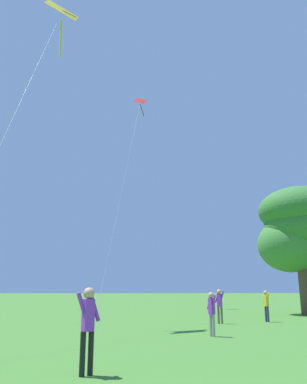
{
  "coord_description": "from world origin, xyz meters",
  "views": [
    {
      "loc": [
        -0.51,
        -2.91,
        1.64
      ],
      "look_at": [
        3.1,
        24.53,
        8.66
      ],
      "focal_mm": 36.2,
      "sensor_mm": 36.0,
      "label": 1
    }
  ],
  "objects_px": {
    "kite_white_distant": "(306,190)",
    "kite_red_high": "(139,111)",
    "kite_green_small": "(286,240)",
    "person_foreground_watcher": "(266,303)",
    "tree_right_cluster": "(298,226)",
    "person_in_red_shirt": "(212,310)",
    "kite_yellow_diamond": "(60,21)",
    "person_with_spool": "(88,322)",
    "person_in_blue_jacket": "(220,303)"
  },
  "relations": [
    {
      "from": "kite_green_small",
      "to": "tree_right_cluster",
      "type": "relative_size",
      "value": 0.9
    },
    {
      "from": "kite_yellow_diamond",
      "to": "person_in_red_shirt",
      "type": "height_order",
      "value": "kite_yellow_diamond"
    },
    {
      "from": "kite_yellow_diamond",
      "to": "person_foreground_watcher",
      "type": "bearing_deg",
      "value": 7.41
    },
    {
      "from": "person_foreground_watcher",
      "to": "person_in_blue_jacket",
      "type": "bearing_deg",
      "value": -165.38
    },
    {
      "from": "kite_green_small",
      "to": "person_in_red_shirt",
      "type": "xyz_separation_m",
      "value": [
        -17.3,
        -28.47,
        -6.4
      ]
    },
    {
      "from": "person_in_red_shirt",
      "to": "tree_right_cluster",
      "type": "height_order",
      "value": "tree_right_cluster"
    },
    {
      "from": "kite_green_small",
      "to": "person_with_spool",
      "type": "relative_size",
      "value": 4.71
    },
    {
      "from": "person_with_spool",
      "to": "person_in_blue_jacket",
      "type": "bearing_deg",
      "value": 61.4
    },
    {
      "from": "kite_white_distant",
      "to": "kite_red_high",
      "type": "distance_m",
      "value": 18.71
    },
    {
      "from": "person_foreground_watcher",
      "to": "kite_red_high",
      "type": "bearing_deg",
      "value": 108.15
    },
    {
      "from": "kite_red_high",
      "to": "person_in_blue_jacket",
      "type": "bearing_deg",
      "value": -81.3
    },
    {
      "from": "kite_white_distant",
      "to": "kite_red_high",
      "type": "height_order",
      "value": "kite_red_high"
    },
    {
      "from": "person_foreground_watcher",
      "to": "tree_right_cluster",
      "type": "height_order",
      "value": "tree_right_cluster"
    },
    {
      "from": "kite_yellow_diamond",
      "to": "person_with_spool",
      "type": "height_order",
      "value": "kite_yellow_diamond"
    },
    {
      "from": "tree_right_cluster",
      "to": "person_in_red_shirt",
      "type": "bearing_deg",
      "value": -130.75
    },
    {
      "from": "person_foreground_watcher",
      "to": "tree_right_cluster",
      "type": "bearing_deg",
      "value": 46.3
    },
    {
      "from": "kite_red_high",
      "to": "person_in_blue_jacket",
      "type": "height_order",
      "value": "kite_red_high"
    },
    {
      "from": "kite_green_small",
      "to": "person_in_blue_jacket",
      "type": "height_order",
      "value": "kite_green_small"
    },
    {
      "from": "kite_green_small",
      "to": "kite_yellow_diamond",
      "type": "bearing_deg",
      "value": -135.17
    },
    {
      "from": "kite_green_small",
      "to": "person_in_blue_jacket",
      "type": "distance_m",
      "value": 28.52
    },
    {
      "from": "person_foreground_watcher",
      "to": "person_in_red_shirt",
      "type": "distance_m",
      "value": 7.65
    },
    {
      "from": "kite_green_small",
      "to": "tree_right_cluster",
      "type": "height_order",
      "value": "tree_right_cluster"
    },
    {
      "from": "kite_yellow_diamond",
      "to": "kite_red_high",
      "type": "relative_size",
      "value": 0.82
    },
    {
      "from": "kite_yellow_diamond",
      "to": "tree_right_cluster",
      "type": "distance_m",
      "value": 20.49
    },
    {
      "from": "person_with_spool",
      "to": "tree_right_cluster",
      "type": "bearing_deg",
      "value": 51.09
    },
    {
      "from": "kite_yellow_diamond",
      "to": "kite_green_small",
      "type": "bearing_deg",
      "value": 44.83
    },
    {
      "from": "person_foreground_watcher",
      "to": "person_in_red_shirt",
      "type": "relative_size",
      "value": 1.03
    },
    {
      "from": "person_foreground_watcher",
      "to": "person_in_red_shirt",
      "type": "bearing_deg",
      "value": -127.94
    },
    {
      "from": "person_foreground_watcher",
      "to": "person_in_red_shirt",
      "type": "xyz_separation_m",
      "value": [
        -4.7,
        -6.03,
        -0.03
      ]
    },
    {
      "from": "kite_green_small",
      "to": "tree_right_cluster",
      "type": "distance_m",
      "value": 18.78
    },
    {
      "from": "kite_red_high",
      "to": "kite_yellow_diamond",
      "type": "bearing_deg",
      "value": -108.48
    },
    {
      "from": "kite_red_high",
      "to": "kite_green_small",
      "type": "bearing_deg",
      "value": 17.99
    },
    {
      "from": "kite_red_high",
      "to": "person_with_spool",
      "type": "bearing_deg",
      "value": -97.08
    },
    {
      "from": "kite_red_high",
      "to": "person_with_spool",
      "type": "height_order",
      "value": "kite_red_high"
    },
    {
      "from": "kite_yellow_diamond",
      "to": "person_in_red_shirt",
      "type": "relative_size",
      "value": 11.42
    },
    {
      "from": "kite_red_high",
      "to": "kite_green_small",
      "type": "distance_m",
      "value": 22.72
    },
    {
      "from": "person_in_blue_jacket",
      "to": "tree_right_cluster",
      "type": "relative_size",
      "value": 0.19
    },
    {
      "from": "kite_red_high",
      "to": "tree_right_cluster",
      "type": "bearing_deg",
      "value": -47.11
    },
    {
      "from": "kite_yellow_diamond",
      "to": "person_in_blue_jacket",
      "type": "bearing_deg",
      "value": 5.04
    },
    {
      "from": "kite_white_distant",
      "to": "person_in_red_shirt",
      "type": "relative_size",
      "value": 6.64
    },
    {
      "from": "tree_right_cluster",
      "to": "kite_yellow_diamond",
      "type": "bearing_deg",
      "value": -157.69
    },
    {
      "from": "kite_white_distant",
      "to": "person_with_spool",
      "type": "bearing_deg",
      "value": -129.4
    },
    {
      "from": "person_with_spool",
      "to": "kite_green_small",
      "type": "bearing_deg",
      "value": 57.99
    },
    {
      "from": "kite_white_distant",
      "to": "kite_green_small",
      "type": "relative_size",
      "value": 1.3
    },
    {
      "from": "kite_yellow_diamond",
      "to": "person_in_red_shirt",
      "type": "xyz_separation_m",
      "value": [
        6.77,
        -4.54,
        -15.18
      ]
    },
    {
      "from": "person_in_red_shirt",
      "to": "person_with_spool",
      "type": "distance_m",
      "value": 7.46
    },
    {
      "from": "person_in_red_shirt",
      "to": "kite_yellow_diamond",
      "type": "bearing_deg",
      "value": 146.18
    },
    {
      "from": "person_in_blue_jacket",
      "to": "person_with_spool",
      "type": "height_order",
      "value": "person_with_spool"
    },
    {
      "from": "kite_red_high",
      "to": "person_in_blue_jacket",
      "type": "distance_m",
      "value": 25.73
    },
    {
      "from": "person_in_blue_jacket",
      "to": "kite_red_high",
      "type": "bearing_deg",
      "value": 98.7
    }
  ]
}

